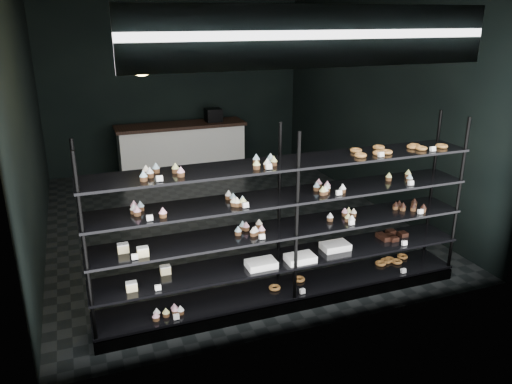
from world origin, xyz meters
The scene contains 5 objects.
room centered at (0.00, 0.00, 1.60)m, with size 5.01×6.01×3.20m.
display_shelf centered at (-0.06, -2.45, 0.63)m, with size 4.00×0.50×1.91m.
signage centered at (0.00, -2.93, 2.75)m, with size 3.30×0.05×0.50m.
pendant_lamp centered at (-1.21, -1.11, 2.45)m, with size 0.32×0.32×0.89m.
service_counter centered at (-0.04, 2.50, 0.50)m, with size 2.45×0.65×1.23m.
Camera 1 is at (-1.99, -6.74, 2.91)m, focal length 35.00 mm.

